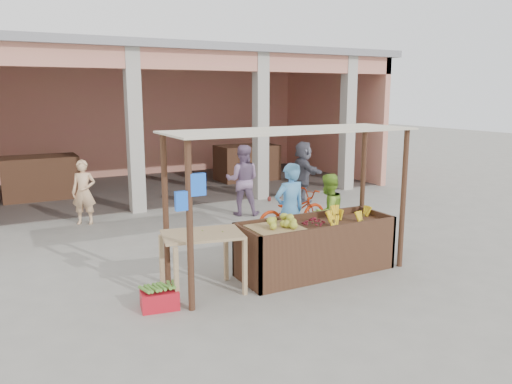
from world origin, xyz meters
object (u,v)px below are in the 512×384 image
vendor_blue (290,207)px  vendor_green (328,211)px  motorcycle (292,212)px  side_table (203,243)px  red_crate (160,299)px  fruit_stall (315,249)px

vendor_blue → vendor_green: size_ratio=1.18×
vendor_blue → motorcycle: 1.49m
side_table → red_crate: size_ratio=2.51×
side_table → motorcycle: motorcycle is taller
side_table → motorcycle: bearing=47.3°
side_table → vendor_blue: (2.04, 0.89, 0.13)m
side_table → vendor_green: vendor_green is taller
vendor_green → motorcycle: 1.28m
side_table → motorcycle: size_ratio=0.68×
vendor_blue → motorcycle: size_ratio=0.99×
side_table → vendor_green: size_ratio=0.82×
red_crate → vendor_green: (3.58, 1.05, 0.64)m
fruit_stall → side_table: side_table is taller
red_crate → motorcycle: 4.26m
red_crate → motorcycle: (3.57, 2.29, 0.35)m
fruit_stall → red_crate: bearing=-176.0°
motorcycle → red_crate: bearing=115.7°
vendor_blue → motorcycle: vendor_blue is taller
vendor_blue → side_table: bearing=20.1°
side_table → motorcycle: 3.53m
fruit_stall → motorcycle: bearing=68.0°
side_table → vendor_blue: vendor_blue is taller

